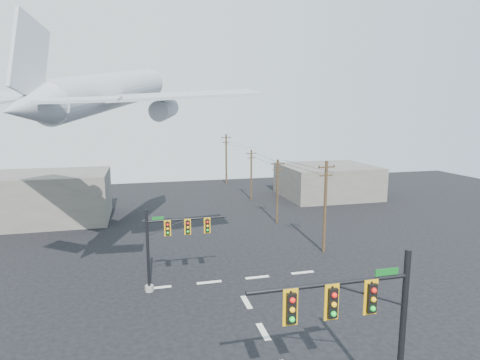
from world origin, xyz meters
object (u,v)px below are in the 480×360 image
object	(u,v)px
utility_pole_d	(226,158)
airliner	(111,92)
signal_mast_far	(168,244)
utility_pole_c	(251,174)
utility_pole_a	(325,205)
utility_pole_b	(277,190)
signal_mast_near	(367,332)

from	to	relation	value
utility_pole_d	airliner	xyz separation A→B (m)	(-17.75, -38.44, 10.14)
signal_mast_far	utility_pole_c	distance (m)	32.59
signal_mast_far	utility_pole_c	xyz separation A→B (m)	(14.70, 29.09, 0.44)
utility_pole_a	utility_pole_d	xyz separation A→B (m)	(-1.21, 38.92, 0.22)
utility_pole_b	utility_pole_c	size ratio (longest dim) A/B	1.01
signal_mast_far	airliner	size ratio (longest dim) A/B	0.25
signal_mast_far	utility_pole_b	size ratio (longest dim) A/B	0.81
signal_mast_near	signal_mast_far	size ratio (longest dim) A/B	1.23
signal_mast_far	utility_pole_c	size ratio (longest dim) A/B	0.82
airliner	utility_pole_c	bearing A→B (deg)	-16.36
signal_mast_far	utility_pole_c	world-z (taller)	utility_pole_c
signal_mast_far	airliner	distance (m)	13.13
utility_pole_c	airliner	xyz separation A→B (m)	(-18.51, -23.84, 10.98)
utility_pole_d	airliner	bearing A→B (deg)	-128.78
utility_pole_a	signal_mast_far	bearing A→B (deg)	-168.65
utility_pole_b	utility_pole_d	xyz separation A→B (m)	(-0.24, 28.07, 0.80)
signal_mast_near	airliner	xyz separation A→B (m)	(-10.87, 20.98, 10.61)
utility_pole_c	signal_mast_far	bearing A→B (deg)	-119.05
signal_mast_far	utility_pole_b	distance (m)	21.10
signal_mast_near	utility_pole_d	size ratio (longest dim) A/B	0.84
signal_mast_near	airliner	distance (m)	25.90
airliner	utility_pole_b	bearing A→B (deg)	-38.59
utility_pole_b	utility_pole_c	distance (m)	13.48
signal_mast_far	utility_pole_b	bearing A→B (deg)	47.75
utility_pole_c	airliner	bearing A→B (deg)	-130.06
signal_mast_far	utility_pole_a	xyz separation A→B (m)	(15.15, 4.77, 1.06)
signal_mast_near	signal_mast_far	bearing A→B (deg)	114.16
airliner	signal_mast_far	bearing A→B (deg)	-122.55
signal_mast_near	utility_pole_a	size ratio (longest dim) A/B	0.88
utility_pole_b	utility_pole_a	bearing A→B (deg)	-68.95
utility_pole_c	utility_pole_d	world-z (taller)	utility_pole_d
signal_mast_near	utility_pole_d	bearing A→B (deg)	83.39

